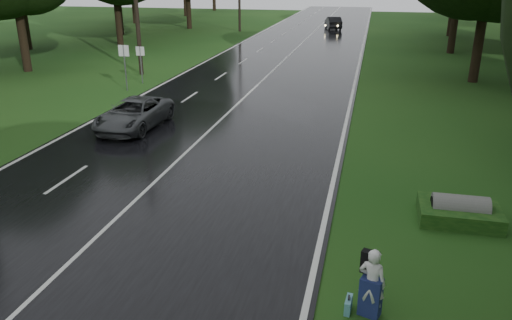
{
  "coord_description": "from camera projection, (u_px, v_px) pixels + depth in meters",
  "views": [
    {
      "loc": [
        6.74,
        -11.73,
        6.65
      ],
      "look_at": [
        3.45,
        2.5,
        1.1
      ],
      "focal_mm": 35.1,
      "sensor_mm": 36.0,
      "label": 1
    }
  ],
  "objects": [
    {
      "name": "ground",
      "position": [
        120.0,
        216.0,
        14.46
      ],
      "size": [
        160.0,
        160.0,
        0.0
      ],
      "primitive_type": "plane",
      "color": "#214915",
      "rests_on": "ground"
    },
    {
      "name": "far_car",
      "position": [
        333.0,
        23.0,
        59.78
      ],
      "size": [
        2.5,
        4.61,
        1.44
      ],
      "primitive_type": "imported",
      "rotation": [
        0.0,
        0.0,
        3.38
      ],
      "color": "black",
      "rests_on": "road"
    },
    {
      "name": "lane_center",
      "position": [
        265.0,
        78.0,
        32.66
      ],
      "size": [
        0.12,
        140.0,
        0.01
      ],
      "primitive_type": "cube",
      "color": "silver",
      "rests_on": "road"
    },
    {
      "name": "utility_pole_mid",
      "position": [
        142.0,
        74.0,
        34.09
      ],
      "size": [
        1.8,
        0.28,
        10.31
      ],
      "primitive_type": null,
      "color": "black",
      "rests_on": "ground"
    },
    {
      "name": "tree_right_d",
      "position": [
        472.0,
        82.0,
        31.81
      ],
      "size": [
        9.65,
        9.65,
        15.07
      ],
      "primitive_type": null,
      "color": "black",
      "rests_on": "ground"
    },
    {
      "name": "hitchhiker",
      "position": [
        371.0,
        285.0,
        10.09
      ],
      "size": [
        0.65,
        0.62,
        1.54
      ],
      "color": "silver",
      "rests_on": "ground"
    },
    {
      "name": "culvert",
      "position": [
        458.0,
        220.0,
        14.22
      ],
      "size": [
        1.52,
        0.76,
        0.76
      ],
      "primitive_type": "cylinder",
      "rotation": [
        0.0,
        1.57,
        0.0
      ],
      "color": "slate",
      "rests_on": "ground"
    },
    {
      "name": "tree_right_e",
      "position": [
        450.0,
        53.0,
        42.84
      ],
      "size": [
        9.28,
        9.28,
        14.5
      ],
      "primitive_type": null,
      "color": "black",
      "rests_on": "ground"
    },
    {
      "name": "suitcase",
      "position": [
        348.0,
        305.0,
        10.38
      ],
      "size": [
        0.16,
        0.43,
        0.3
      ],
      "primitive_type": "cube",
      "rotation": [
        0.0,
        0.0,
        6.19
      ],
      "color": "teal",
      "rests_on": "ground"
    },
    {
      "name": "utility_pole_far",
      "position": [
        240.0,
        31.0,
        58.01
      ],
      "size": [
        1.8,
        0.28,
        9.19
      ],
      "primitive_type": null,
      "color": "black",
      "rests_on": "ground"
    },
    {
      "name": "tree_left_d",
      "position": [
        28.0,
        71.0,
        35.16
      ],
      "size": [
        8.77,
        8.77,
        13.71
      ],
      "primitive_type": null,
      "color": "black",
      "rests_on": "ground"
    },
    {
      "name": "road_sign_b",
      "position": [
        143.0,
        83.0,
        31.41
      ],
      "size": [
        0.55,
        0.1,
        2.27
      ],
      "primitive_type": null,
      "color": "white",
      "rests_on": "ground"
    },
    {
      "name": "road_sign_a",
      "position": [
        127.0,
        91.0,
        29.49
      ],
      "size": [
        0.64,
        0.1,
        2.65
      ],
      "primitive_type": null,
      "color": "white",
      "rests_on": "ground"
    },
    {
      "name": "tree_left_f",
      "position": [
        189.0,
        29.0,
        60.72
      ],
      "size": [
        10.04,
        10.04,
        15.69
      ],
      "primitive_type": null,
      "color": "black",
      "rests_on": "ground"
    },
    {
      "name": "tree_left_e",
      "position": [
        121.0,
        45.0,
        47.14
      ],
      "size": [
        9.28,
        9.28,
        14.5
      ],
      "primitive_type": null,
      "color": "black",
      "rests_on": "ground"
    },
    {
      "name": "tree_right_f",
      "position": [
        449.0,
        36.0,
        53.94
      ],
      "size": [
        10.26,
        10.26,
        16.02
      ],
      "primitive_type": null,
      "color": "black",
      "rests_on": "ground"
    },
    {
      "name": "road",
      "position": [
        265.0,
        79.0,
        32.67
      ],
      "size": [
        12.0,
        140.0,
        0.04
      ],
      "primitive_type": "cube",
      "color": "black",
      "rests_on": "ground"
    },
    {
      "name": "grey_car",
      "position": [
        134.0,
        114.0,
        22.21
      ],
      "size": [
        2.25,
        4.68,
        1.29
      ],
      "primitive_type": "imported",
      "rotation": [
        0.0,
        0.0,
        6.26
      ],
      "color": "#46494B",
      "rests_on": "road"
    }
  ]
}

